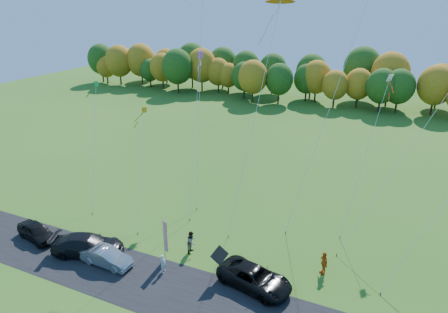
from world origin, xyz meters
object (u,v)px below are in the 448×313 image
at_px(person_east, 324,263).
at_px(feather_flag, 165,236).
at_px(silver_sedan, 107,257).
at_px(black_suv, 255,278).

relative_size(person_east, feather_flag, 0.53).
bearing_deg(person_east, silver_sedan, -101.61).
relative_size(silver_sedan, feather_flag, 1.17).
bearing_deg(person_east, feather_flag, -105.93).
height_order(person_east, feather_flag, feather_flag).
xyz_separation_m(silver_sedan, person_east, (16.17, 6.10, 0.26)).
height_order(silver_sedan, feather_flag, feather_flag).
bearing_deg(feather_flag, black_suv, -0.92).
relative_size(black_suv, feather_flag, 1.54).
distance_m(person_east, feather_flag, 12.72).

